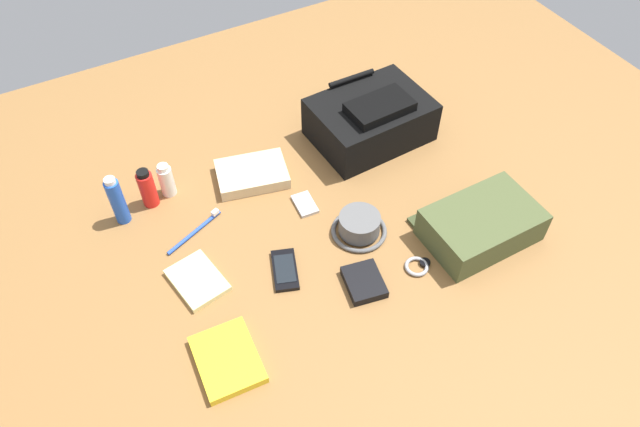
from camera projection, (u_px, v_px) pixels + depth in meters
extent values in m
cube|color=brown|center=(320.00, 226.00, 1.63)|extent=(2.64, 2.02, 0.02)
cube|color=black|center=(370.00, 120.00, 1.81)|extent=(0.35, 0.27, 0.13)
cube|color=black|center=(380.00, 107.00, 1.72)|extent=(0.19, 0.12, 0.03)
cylinder|color=black|center=(352.00, 78.00, 1.82)|extent=(0.15, 0.02, 0.02)
cube|color=#47512D|center=(481.00, 225.00, 1.56)|extent=(0.29, 0.19, 0.09)
cube|color=#394124|center=(455.00, 209.00, 1.65)|extent=(0.28, 0.07, 0.01)
cylinder|color=#5B5B5B|center=(359.00, 224.00, 1.58)|extent=(0.11, 0.11, 0.05)
torus|color=#5B5B5B|center=(359.00, 231.00, 1.60)|extent=(0.15, 0.15, 0.01)
cylinder|color=blue|center=(118.00, 202.00, 1.58)|extent=(0.04, 0.04, 0.14)
cylinder|color=silver|center=(110.00, 181.00, 1.52)|extent=(0.03, 0.03, 0.01)
cylinder|color=red|center=(148.00, 189.00, 1.63)|extent=(0.04, 0.04, 0.11)
cylinder|color=black|center=(143.00, 173.00, 1.59)|extent=(0.03, 0.03, 0.01)
cylinder|color=white|center=(167.00, 181.00, 1.66)|extent=(0.04, 0.04, 0.09)
cylinder|color=white|center=(163.00, 168.00, 1.62)|extent=(0.03, 0.03, 0.01)
cube|color=yellow|center=(227.00, 360.00, 1.35)|extent=(0.15, 0.18, 0.02)
cube|color=white|center=(228.00, 360.00, 1.35)|extent=(0.14, 0.17, 0.02)
cube|color=black|center=(285.00, 270.00, 1.52)|extent=(0.10, 0.14, 0.01)
cube|color=black|center=(285.00, 268.00, 1.51)|extent=(0.08, 0.10, 0.00)
cube|color=#B7B7BC|center=(305.00, 204.00, 1.66)|extent=(0.06, 0.09, 0.01)
cylinder|color=silver|center=(307.00, 206.00, 1.65)|extent=(0.03, 0.03, 0.00)
torus|color=#99999E|center=(417.00, 267.00, 1.52)|extent=(0.06, 0.06, 0.01)
cylinder|color=black|center=(425.00, 263.00, 1.53)|extent=(0.03, 0.03, 0.01)
cylinder|color=blue|center=(195.00, 232.00, 1.60)|extent=(0.18, 0.08, 0.01)
cube|color=white|center=(215.00, 212.00, 1.63)|extent=(0.02, 0.02, 0.01)
cube|color=black|center=(365.00, 282.00, 1.49)|extent=(0.11, 0.13, 0.02)
cube|color=beige|center=(197.00, 280.00, 1.49)|extent=(0.13, 0.17, 0.02)
cube|color=beige|center=(252.00, 174.00, 1.72)|extent=(0.23, 0.18, 0.04)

